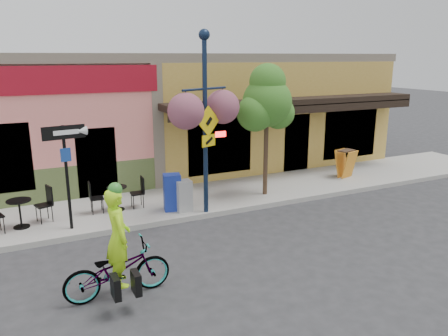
% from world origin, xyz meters
% --- Properties ---
extents(ground, '(90.00, 90.00, 0.00)m').
position_xyz_m(ground, '(0.00, 0.00, 0.00)').
color(ground, '#2D2D30').
rests_on(ground, ground).
extents(sidewalk, '(24.00, 3.00, 0.15)m').
position_xyz_m(sidewalk, '(0.00, 2.00, 0.07)').
color(sidewalk, '#9E9B93').
rests_on(sidewalk, ground).
extents(curb, '(24.00, 0.12, 0.15)m').
position_xyz_m(curb, '(0.00, 0.55, 0.07)').
color(curb, '#A8A59E').
rests_on(curb, ground).
extents(building, '(18.20, 8.20, 4.50)m').
position_xyz_m(building, '(0.00, 7.50, 2.25)').
color(building, '#F68379').
rests_on(building, ground).
extents(bicycle, '(2.01, 0.72, 1.05)m').
position_xyz_m(bicycle, '(-3.69, -2.51, 0.53)').
color(bicycle, maroon).
rests_on(bicycle, ground).
extents(cyclist_rider, '(0.46, 0.69, 1.87)m').
position_xyz_m(cyclist_rider, '(-3.64, -2.51, 0.94)').
color(cyclist_rider, '#B6FF1A').
rests_on(cyclist_rider, ground).
extents(lamp_post, '(1.70, 1.17, 4.95)m').
position_xyz_m(lamp_post, '(-0.53, 0.65, 2.63)').
color(lamp_post, '#122039').
rests_on(lamp_post, sidewalk).
extents(one_way_sign, '(1.04, 0.37, 2.65)m').
position_xyz_m(one_way_sign, '(-4.12, 0.99, 1.48)').
color(one_way_sign, black).
rests_on(one_way_sign, sidewalk).
extents(cafe_set_left, '(1.77, 1.26, 0.96)m').
position_xyz_m(cafe_set_left, '(-5.27, 1.61, 0.63)').
color(cafe_set_left, black).
rests_on(cafe_set_left, sidewalk).
extents(cafe_set_right, '(1.54, 0.81, 0.91)m').
position_xyz_m(cafe_set_right, '(-2.75, 1.86, 0.60)').
color(cafe_set_right, black).
rests_on(cafe_set_right, sidewalk).
extents(newspaper_box_blue, '(0.54, 0.50, 1.04)m').
position_xyz_m(newspaper_box_blue, '(-1.33, 1.20, 0.67)').
color(newspaper_box_blue, '#192E9B').
rests_on(newspaper_box_blue, sidewalk).
extents(newspaper_box_grey, '(0.42, 0.38, 0.89)m').
position_xyz_m(newspaper_box_grey, '(-1.07, 0.98, 0.59)').
color(newspaper_box_grey, '#A0A0A0').
rests_on(newspaper_box_grey, sidewalk).
extents(street_tree, '(2.10, 2.10, 4.12)m').
position_xyz_m(street_tree, '(1.81, 1.34, 2.21)').
color(street_tree, '#3D7A26').
rests_on(street_tree, sidewalk).
extents(sandwich_board, '(0.70, 0.59, 1.01)m').
position_xyz_m(sandwich_board, '(5.50, 1.64, 0.65)').
color(sandwich_board, orange).
rests_on(sandwich_board, sidewalk).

